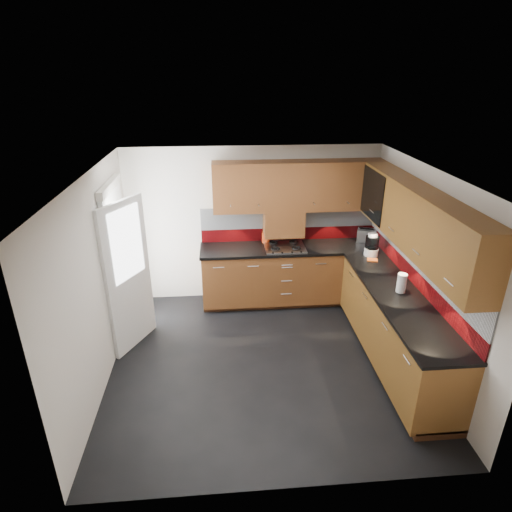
{
  "coord_description": "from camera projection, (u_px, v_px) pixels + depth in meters",
  "views": [
    {
      "loc": [
        -0.49,
        -4.4,
        3.42
      ],
      "look_at": [
        -0.05,
        0.65,
        1.18
      ],
      "focal_mm": 30.0,
      "sensor_mm": 36.0,
      "label": 1
    }
  ],
  "objects": [
    {
      "name": "back_door",
      "position": [
        123.0,
        268.0,
        5.56
      ],
      "size": [
        0.42,
        1.19,
        2.04
      ],
      "color": "white",
      "rests_on": "room"
    },
    {
      "name": "orange_cloth",
      "position": [
        372.0,
        260.0,
        6.0
      ],
      "size": [
        0.17,
        0.15,
        0.01
      ],
      "primitive_type": "cube",
      "rotation": [
        0.0,
        0.0,
        -0.29
      ],
      "color": "orange",
      "rests_on": "countertop"
    },
    {
      "name": "toaster",
      "position": [
        367.0,
        235.0,
        6.62
      ],
      "size": [
        0.33,
        0.27,
        0.21
      ],
      "color": "silver",
      "rests_on": "countertop"
    },
    {
      "name": "paper_towel",
      "position": [
        402.0,
        283.0,
        5.11
      ],
      "size": [
        0.15,
        0.15,
        0.24
      ],
      "primitive_type": "cylinder",
      "rotation": [
        0.0,
        0.0,
        -0.42
      ],
      "color": "white",
      "rests_on": "countertop"
    },
    {
      "name": "countertop",
      "position": [
        337.0,
        269.0,
        5.78
      ],
      "size": [
        2.72,
        3.22,
        0.04
      ],
      "color": "black",
      "rests_on": "base_cabinets"
    },
    {
      "name": "base_cabinets",
      "position": [
        335.0,
        300.0,
        5.99
      ],
      "size": [
        2.7,
        3.2,
        0.95
      ],
      "color": "#582B13",
      "rests_on": "room"
    },
    {
      "name": "utensil_pot",
      "position": [
        266.0,
        236.0,
        6.58
      ],
      "size": [
        0.13,
        0.13,
        0.45
      ],
      "color": "#E94616",
      "rests_on": "countertop"
    },
    {
      "name": "extractor_hood",
      "position": [
        284.0,
        223.0,
        6.44
      ],
      "size": [
        0.6,
        0.33,
        0.4
      ],
      "primitive_type": "cube",
      "color": "#582B13",
      "rests_on": "room"
    },
    {
      "name": "gas_hob",
      "position": [
        285.0,
        247.0,
        6.42
      ],
      "size": [
        0.6,
        0.53,
        0.05
      ],
      "color": "silver",
      "rests_on": "countertop"
    },
    {
      "name": "backsplash",
      "position": [
        350.0,
        243.0,
        5.89
      ],
      "size": [
        2.7,
        3.2,
        0.54
      ],
      "color": "#65090C",
      "rests_on": "countertop"
    },
    {
      "name": "room",
      "position": [
        266.0,
        253.0,
        4.82
      ],
      "size": [
        4.0,
        3.8,
        2.64
      ],
      "color": "black"
    },
    {
      "name": "upper_cabinets",
      "position": [
        354.0,
        202.0,
        5.49
      ],
      "size": [
        2.5,
        3.2,
        0.72
      ],
      "color": "#582B13",
      "rests_on": "room"
    },
    {
      "name": "glass_cabinet",
      "position": [
        383.0,
        193.0,
        5.78
      ],
      "size": [
        0.32,
        0.8,
        0.66
      ],
      "color": "black",
      "rests_on": "room"
    },
    {
      "name": "food_processor",
      "position": [
        372.0,
        245.0,
        6.1
      ],
      "size": [
        0.2,
        0.2,
        0.33
      ],
      "color": "white",
      "rests_on": "countertop"
    }
  ]
}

